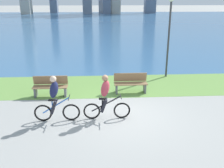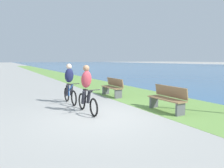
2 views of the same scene
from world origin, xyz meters
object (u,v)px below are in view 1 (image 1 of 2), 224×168
object	(u,v)px
cyclist_trailing	(55,99)
bench_near_path	(131,83)
cyclist_lead	(106,97)
bench_far_along_path	(50,86)
lamppost_tall	(169,26)

from	to	relation	value
cyclist_trailing	bench_near_path	distance (m)	3.98
cyclist_lead	bench_far_along_path	bearing A→B (deg)	135.11
cyclist_lead	lamppost_tall	bearing A→B (deg)	54.34
cyclist_lead	bench_near_path	world-z (taller)	cyclist_lead
bench_near_path	bench_far_along_path	distance (m)	3.58
lamppost_tall	bench_far_along_path	bearing A→B (deg)	-156.43
cyclist_lead	bench_far_along_path	distance (m)	3.33
cyclist_trailing	bench_far_along_path	distance (m)	2.50
cyclist_lead	cyclist_trailing	distance (m)	1.75
cyclist_trailing	lamppost_tall	distance (m)	7.47
bench_far_along_path	lamppost_tall	size ratio (longest dim) A/B	0.36
bench_near_path	lamppost_tall	world-z (taller)	lamppost_tall
bench_far_along_path	bench_near_path	bearing A→B (deg)	3.65
cyclist_trailing	lamppost_tall	bearing A→B (deg)	43.31
bench_near_path	cyclist_trailing	bearing A→B (deg)	-138.51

